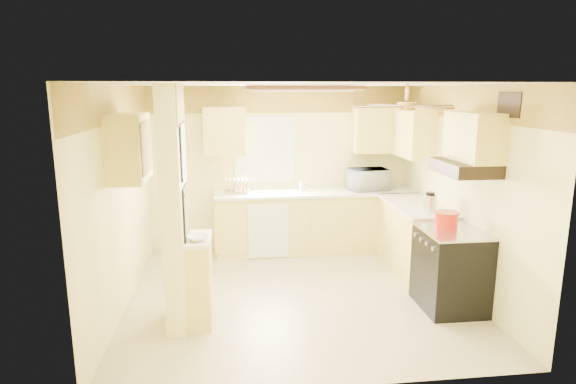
{
  "coord_description": "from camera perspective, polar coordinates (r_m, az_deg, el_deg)",
  "views": [
    {
      "loc": [
        -0.76,
        -5.42,
        2.44
      ],
      "look_at": [
        -0.07,
        0.35,
        1.2
      ],
      "focal_mm": 30.0,
      "sensor_mm": 36.0,
      "label": 1
    }
  ],
  "objects": [
    {
      "name": "wall_front",
      "position": [
        3.8,
        5.17,
        -6.34
      ],
      "size": [
        4.0,
        0.0,
        4.0
      ],
      "primitive_type": "plane",
      "rotation": [
        -1.57,
        0.0,
        0.0
      ],
      "color": "#F9EC98",
      "rests_on": "floor"
    },
    {
      "name": "ceiling_fan",
      "position": [
        5.04,
        13.86,
        9.89
      ],
      "size": [
        1.15,
        1.15,
        0.26
      ],
      "color": "gold",
      "rests_on": "ceiling"
    },
    {
      "name": "wall_left",
      "position": [
        5.69,
        -19.21,
        -0.76
      ],
      "size": [
        0.0,
        3.8,
        3.8
      ],
      "primitive_type": "plane",
      "rotation": [
        1.57,
        0.0,
        1.57
      ],
      "color": "#F9EC98",
      "rests_on": "floor"
    },
    {
      "name": "countertop_right",
      "position": [
        6.68,
        14.94,
        -1.57
      ],
      "size": [
        0.64,
        1.44,
        0.04
      ],
      "primitive_type": "cube",
      "color": "white",
      "rests_on": "lower_cabinets_right"
    },
    {
      "name": "kettle",
      "position": [
        6.25,
        16.47,
        -1.27
      ],
      "size": [
        0.17,
        0.17,
        0.26
      ],
      "color": "silver",
      "rests_on": "countertop_right"
    },
    {
      "name": "vent_grate",
      "position": [
        5.29,
        24.77,
        9.39
      ],
      "size": [
        0.02,
        0.4,
        0.25
      ],
      "primitive_type": "cube",
      "color": "black",
      "rests_on": "wall_right"
    },
    {
      "name": "upper_cab_left_wall",
      "position": [
        5.31,
        -18.37,
        5.01
      ],
      "size": [
        0.35,
        0.75,
        0.7
      ],
      "primitive_type": "cube",
      "color": "#FFDD6E",
      "rests_on": "wall_left"
    },
    {
      "name": "poster_nashville",
      "position": [
        5.05,
        -12.01,
        -2.49
      ],
      "size": [
        0.02,
        0.42,
        0.57
      ],
      "color": "black",
      "rests_on": "partition_column"
    },
    {
      "name": "wallpaper_border",
      "position": [
        7.34,
        -0.87,
        10.91
      ],
      "size": [
        4.0,
        0.02,
        0.4
      ],
      "primitive_type": "cube",
      "color": "yellow",
      "rests_on": "wall_back"
    },
    {
      "name": "microwave",
      "position": [
        7.45,
        9.52,
        1.49
      ],
      "size": [
        0.62,
        0.46,
        0.32
      ],
      "primitive_type": "imported",
      "rotation": [
        0.0,
        0.0,
        3.25
      ],
      "color": "white",
      "rests_on": "countertop_back"
    },
    {
      "name": "partition_column",
      "position": [
        5.05,
        -13.3,
        -1.97
      ],
      "size": [
        0.2,
        0.7,
        2.5
      ],
      "primitive_type": "cube",
      "color": "#F9EC98",
      "rests_on": "floor"
    },
    {
      "name": "ceiling_light_panel",
      "position": [
        5.99,
        1.51,
        12.14
      ],
      "size": [
        1.35,
        0.95,
        0.06
      ],
      "color": "brown",
      "rests_on": "ceiling"
    },
    {
      "name": "window",
      "position": [
        7.38,
        -2.79,
        5.06
      ],
      "size": [
        0.92,
        0.02,
        1.02
      ],
      "color": "white",
      "rests_on": "wall_back"
    },
    {
      "name": "dishwasher_panel",
      "position": [
        7.02,
        -2.35,
        -4.64
      ],
      "size": [
        0.58,
        0.02,
        0.8
      ],
      "primitive_type": "cube",
      "color": "white",
      "rests_on": "lower_cabinets_back"
    },
    {
      "name": "stove",
      "position": [
        5.8,
        18.7,
        -8.64
      ],
      "size": [
        0.68,
        0.77,
        0.92
      ],
      "color": "black",
      "rests_on": "floor"
    },
    {
      "name": "upper_cab_over_stove",
      "position": [
        5.54,
        21.2,
        6.11
      ],
      "size": [
        0.35,
        0.76,
        0.52
      ],
      "primitive_type": "cube",
      "color": "#FFDD6E",
      "rests_on": "wall_right"
    },
    {
      "name": "dish_rack",
      "position": [
        7.21,
        -6.12,
        0.51
      ],
      "size": [
        0.38,
        0.3,
        0.2
      ],
      "color": "tan",
      "rests_on": "countertop_back"
    },
    {
      "name": "floor",
      "position": [
        6.0,
        1.12,
        -12.02
      ],
      "size": [
        4.0,
        4.0,
        0.0
      ],
      "primitive_type": "plane",
      "color": "tan",
      "rests_on": "ground"
    },
    {
      "name": "wall_right",
      "position": [
        6.2,
        19.79,
        0.21
      ],
      "size": [
        0.0,
        3.8,
        3.8
      ],
      "primitive_type": "plane",
      "rotation": [
        1.57,
        0.0,
        -1.57
      ],
      "color": "#F9EC98",
      "rests_on": "floor"
    },
    {
      "name": "wall_back",
      "position": [
        7.46,
        -0.86,
        2.82
      ],
      "size": [
        4.0,
        0.0,
        4.0
      ],
      "primitive_type": "plane",
      "rotation": [
        1.57,
        0.0,
        0.0
      ],
      "color": "#F9EC98",
      "rests_on": "floor"
    },
    {
      "name": "ceiling",
      "position": [
        5.48,
        1.22,
        12.62
      ],
      "size": [
        4.0,
        4.0,
        0.0
      ],
      "primitive_type": "plane",
      "rotation": [
        3.14,
        0.0,
        0.0
      ],
      "color": "white",
      "rests_on": "wall_back"
    },
    {
      "name": "lower_cabinets_right",
      "position": [
        6.81,
        14.8,
        -5.42
      ],
      "size": [
        0.6,
        1.4,
        0.9
      ],
      "primitive_type": "cube",
      "color": "#FFDD6E",
      "rests_on": "floor"
    },
    {
      "name": "ledge_top",
      "position": [
        5.12,
        -10.66,
        -5.5
      ],
      "size": [
        0.28,
        0.58,
        0.04
      ],
      "primitive_type": "cube",
      "color": "white",
      "rests_on": "partition_ledge"
    },
    {
      "name": "countertop_back",
      "position": [
        7.29,
        3.32,
        -0.06
      ],
      "size": [
        3.04,
        0.64,
        0.04
      ],
      "primitive_type": "cube",
      "color": "white",
      "rests_on": "lower_cabinets_back"
    },
    {
      "name": "upper_cab_back_left",
      "position": [
        7.17,
        -7.55,
        7.18
      ],
      "size": [
        0.6,
        0.35,
        0.7
      ],
      "primitive_type": "cube",
      "color": "#FFDD6E",
      "rests_on": "wall_back"
    },
    {
      "name": "range_hood",
      "position": [
        5.54,
        20.16,
        2.74
      ],
      "size": [
        0.5,
        0.76,
        0.14
      ],
      "primitive_type": "cube",
      "color": "black",
      "rests_on": "upper_cab_over_stove"
    },
    {
      "name": "utensil_crock",
      "position": [
        7.33,
        1.71,
        0.69
      ],
      "size": [
        0.1,
        0.1,
        0.19
      ],
      "color": "white",
      "rests_on": "countertop_back"
    },
    {
      "name": "dutch_oven",
      "position": [
        5.72,
        18.25,
        -3.13
      ],
      "size": [
        0.27,
        0.27,
        0.18
      ],
      "color": "red",
      "rests_on": "stove"
    },
    {
      "name": "bowl",
      "position": [
        5.0,
        -10.62,
        -5.4
      ],
      "size": [
        0.26,
        0.26,
        0.05
      ],
      "primitive_type": "imported",
      "rotation": [
        0.0,
        0.0,
        0.32
      ],
      "color": "white",
      "rests_on": "ledge_top"
    },
    {
      "name": "upper_cab_right",
      "position": [
        7.18,
        14.44,
        6.91
      ],
      "size": [
        0.35,
        1.0,
        0.7
      ],
      "primitive_type": "cube",
      "color": "#FFDD6E",
      "rests_on": "wall_right"
    },
    {
      "name": "upper_cab_back_right",
      "position": [
        7.54,
        11.17,
        7.28
      ],
      "size": [
        0.9,
        0.35,
        0.7
      ],
      "primitive_type": "cube",
      "color": "#FFDD6E",
      "rests_on": "wall_back"
    },
    {
      "name": "poster_menu",
      "position": [
        4.93,
        -12.34,
        4.84
      ],
      "size": [
        0.02,
        0.42,
        0.57
      ],
      "color": "black",
      "rests_on": "partition_column"
    },
    {
      "name": "lower_cabinets_back",
      "position": [
        7.41,
        3.26,
        -3.6
      ],
      "size": [
        3.0,
        0.6,
        0.9
      ],
      "primitive_type": "cube",
      "color": "#FFDD6E",
      "rests_on": "floor"
    },
    {
      "name": "partition_ledge",
      "position": [
        5.28,
        -10.46,
        -10.38
      ],
      "size": [
        0.25,
        0.55,
        0.9
      ],
      "primitive_type": "cube",
      "color": "#FFDD6E",
      "rests_on": "floor"
    }
  ]
}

